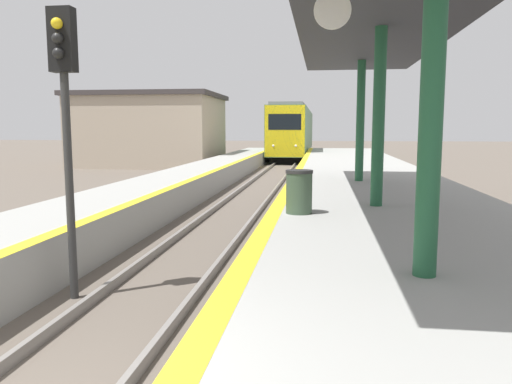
{
  "coord_description": "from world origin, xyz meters",
  "views": [
    {
      "loc": [
        2.58,
        -2.83,
        2.56
      ],
      "look_at": [
        -0.18,
        17.99,
        -0.13
      ],
      "focal_mm": 35.0,
      "sensor_mm": 36.0,
      "label": 1
    }
  ],
  "objects": [
    {
      "name": "trash_bin",
      "position": [
        2.14,
        6.9,
        1.32
      ],
      "size": [
        0.54,
        0.54,
        0.85
      ],
      "color": "#384C38",
      "rests_on": "platform_right"
    },
    {
      "name": "signal_near",
      "position": [
        -1.11,
        4.03,
        2.98
      ],
      "size": [
        0.36,
        0.31,
        4.25
      ],
      "color": "#2D2D2D",
      "rests_on": "ground"
    },
    {
      "name": "station_building",
      "position": [
        -9.2,
        30.6,
        2.47
      ],
      "size": [
        9.54,
        7.77,
        4.9
      ],
      "color": "tan",
      "rests_on": "ground"
    },
    {
      "name": "station_canopy",
      "position": [
        3.75,
        8.09,
        4.63
      ],
      "size": [
        3.53,
        15.61,
        3.96
      ],
      "color": "#1E5133",
      "rests_on": "platform_right"
    },
    {
      "name": "train",
      "position": [
        0.0,
        43.28,
        2.24
      ],
      "size": [
        2.83,
        23.67,
        4.41
      ],
      "color": "black",
      "rests_on": "ground"
    }
  ]
}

